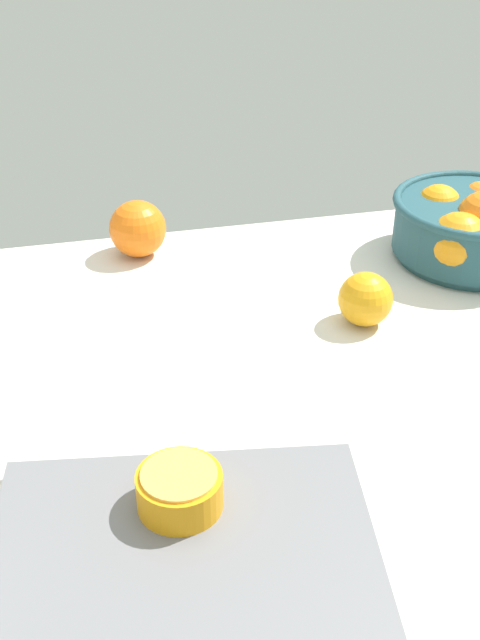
% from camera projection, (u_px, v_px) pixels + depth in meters
% --- Properties ---
extents(ground_plane, '(1.40, 0.84, 0.03)m').
position_uv_depth(ground_plane, '(265.00, 394.00, 0.89)').
color(ground_plane, silver).
extents(fruit_bowl, '(0.24, 0.24, 0.11)m').
position_uv_depth(fruit_bowl, '(475.00, 225.00, 1.12)').
color(fruit_bowl, '#234C56').
rests_on(fruit_bowl, ground_plane).
extents(cutting_board, '(0.36, 0.29, 0.02)m').
position_uv_depth(cutting_board, '(183.00, 559.00, 0.66)').
color(cutting_board, slate).
rests_on(cutting_board, ground_plane).
extents(orange_half_0, '(0.08, 0.08, 0.04)m').
position_uv_depth(orange_half_0, '(180.00, 489.00, 0.69)').
color(orange_half_0, orange).
rests_on(orange_half_0, cutting_board).
extents(loose_orange_1, '(0.08, 0.08, 0.08)m').
position_uv_depth(loose_orange_1, '(138.00, 229.00, 1.13)').
color(loose_orange_1, orange).
rests_on(loose_orange_1, ground_plane).
extents(loose_orange_2, '(0.07, 0.07, 0.07)m').
position_uv_depth(loose_orange_2, '(365.00, 299.00, 0.98)').
color(loose_orange_2, orange).
rests_on(loose_orange_2, ground_plane).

